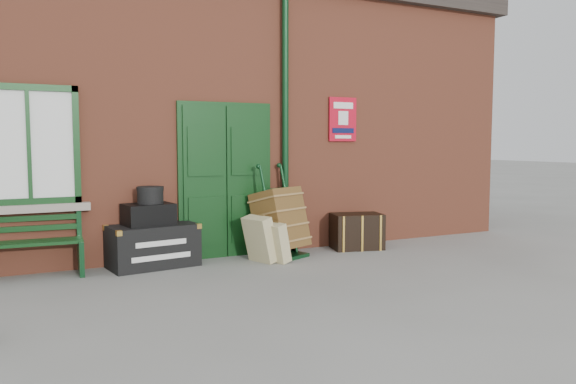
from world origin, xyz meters
TOP-DOWN VIEW (x-y plane):
  - ground at (0.00, 0.00)m, footprint 80.00×80.00m
  - station_building at (-0.00, 3.49)m, footprint 10.30×4.30m
  - bench at (-3.06, 1.32)m, footprint 1.51×0.54m
  - houdini_trunk at (-1.43, 1.25)m, footprint 1.22×0.78m
  - strongbox at (-1.48, 1.25)m, footprint 0.69×0.54m
  - hatbox at (-1.45, 1.25)m, footprint 0.39×0.39m
  - suitcase_back at (-0.02, 0.86)m, footprint 0.46×0.54m
  - suitcase_front at (0.16, 0.76)m, footprint 0.39×0.48m
  - porter_trolley at (0.42, 1.12)m, footprint 0.87×0.90m
  - dark_trunk at (1.76, 1.12)m, footprint 0.87×0.68m

SIDE VIEW (x-z plane):
  - ground at x=0.00m, z-range 0.00..0.00m
  - dark_trunk at x=1.76m, z-range 0.00..0.56m
  - suitcase_front at x=0.16m, z-range 0.00..0.57m
  - houdini_trunk at x=-1.43m, z-range 0.00..0.57m
  - suitcase_back at x=-0.02m, z-range 0.00..0.66m
  - bench at x=-3.06m, z-range 0.00..0.92m
  - porter_trolley at x=0.42m, z-range -0.15..1.19m
  - strongbox at x=-1.48m, z-range 0.57..0.86m
  - hatbox at x=-1.45m, z-range 0.86..1.09m
  - station_building at x=0.00m, z-range -0.02..4.34m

